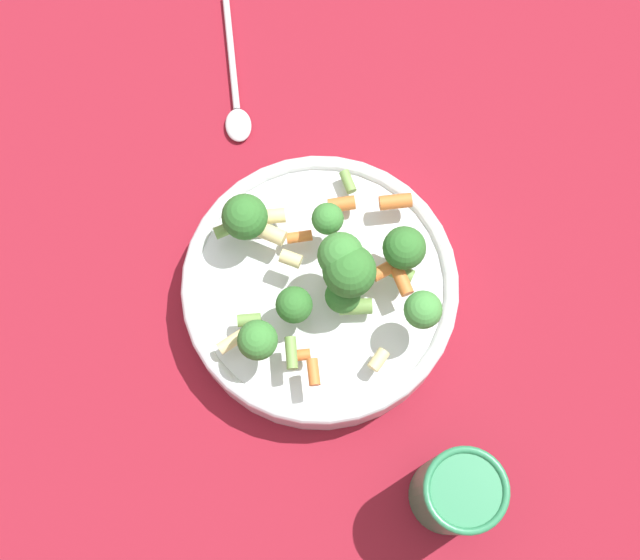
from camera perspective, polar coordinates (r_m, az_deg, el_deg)
name	(u,v)px	position (r m, az deg, el deg)	size (l,w,h in m)	color
ground_plane	(320,297)	(0.84, 0.00, -1.10)	(3.00, 3.00, 0.00)	maroon
bowl	(320,290)	(0.82, 0.00, -0.62)	(0.25, 0.25, 0.05)	silver
pasta_salad	(330,268)	(0.76, 0.64, 0.76)	(0.22, 0.21, 0.08)	#8CB766
cup	(456,493)	(0.77, 8.71, -13.32)	(0.07, 0.07, 0.12)	#2D7F51
spoon	(235,95)	(0.92, -5.44, 11.71)	(0.11, 0.14, 0.01)	silver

